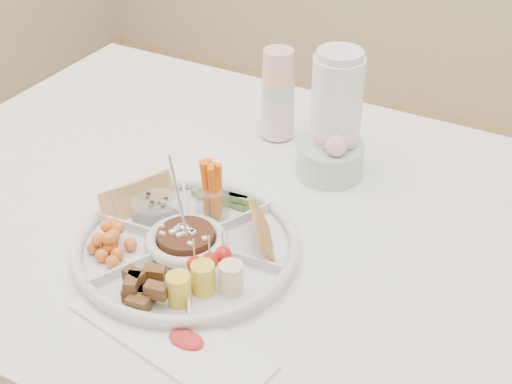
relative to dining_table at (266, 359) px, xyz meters
The scene contains 13 objects.
dining_table is the anchor object (origin of this frame).
party_tray 0.44m from the dining_table, 113.95° to the right, with size 0.38×0.38×0.04m, color silver.
bean_dip 0.44m from the dining_table, 113.95° to the right, with size 0.10×0.10×0.04m, color brown.
tortillas 0.43m from the dining_table, 67.53° to the right, with size 0.11×0.11×0.06m, color tan, non-canonical shape.
carrot_cucumber 0.45m from the dining_table, 159.56° to the right, with size 0.12×0.12×0.11m, color orange, non-canonical shape.
pita_raisins 0.47m from the dining_table, 150.92° to the right, with size 0.12×0.12×0.06m, color #EAB557, non-canonical shape.
cherries 0.51m from the dining_table, 127.16° to the right, with size 0.10×0.10×0.04m, color orange, non-canonical shape.
granola_chunks 0.51m from the dining_table, 101.71° to the right, with size 0.09×0.09×0.04m, color #533814, non-canonical shape.
banana_tomato 0.49m from the dining_table, 77.79° to the right, with size 0.12×0.12×0.10m, color #F6DE7A, non-canonical shape.
cup_stack 0.56m from the dining_table, 113.86° to the left, with size 0.07×0.07×0.20m, color #CBF0C0.
thermos 0.55m from the dining_table, 80.26° to the left, with size 0.10×0.10×0.26m, color white.
flower_bowl 0.47m from the dining_table, 78.21° to the left, with size 0.13×0.13×0.10m, color #A4DEB7.
placemat 0.51m from the dining_table, 87.70° to the right, with size 0.33×0.11×0.01m, color white.
Camera 1 is at (0.49, -0.93, 1.54)m, focal length 50.00 mm.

